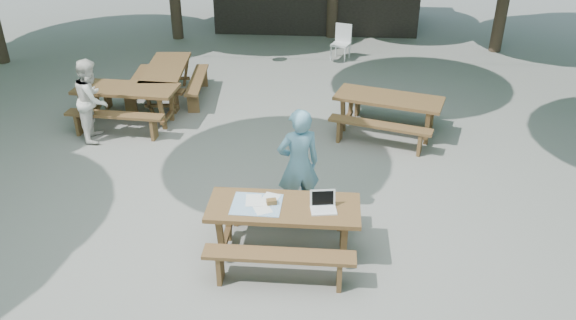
# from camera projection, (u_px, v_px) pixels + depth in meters

# --- Properties ---
(ground) EXTENTS (80.00, 80.00, 0.00)m
(ground) POSITION_uv_depth(u_px,v_px,m) (261.00, 199.00, 8.86)
(ground) COLOR slate
(ground) RESTS_ON ground
(main_picnic_table) EXTENTS (2.00, 1.58, 0.75)m
(main_picnic_table) POSITION_uv_depth(u_px,v_px,m) (284.00, 228.00, 7.50)
(main_picnic_table) COLOR brown
(main_picnic_table) RESTS_ON ground
(picnic_table_nw) EXTENTS (2.05, 1.70, 0.75)m
(picnic_table_nw) POSITION_uv_depth(u_px,v_px,m) (128.00, 104.00, 11.19)
(picnic_table_nw) COLOR brown
(picnic_table_nw) RESTS_ON ground
(picnic_table_ne) EXTENTS (2.27, 2.06, 0.75)m
(picnic_table_ne) POSITION_uv_depth(u_px,v_px,m) (387.00, 115.00, 10.76)
(picnic_table_ne) COLOR brown
(picnic_table_ne) RESTS_ON ground
(picnic_table_far_w) EXTENTS (1.74, 2.06, 0.75)m
(picnic_table_far_w) POSITION_uv_depth(u_px,v_px,m) (168.00, 82.00, 12.27)
(picnic_table_far_w) COLOR brown
(picnic_table_far_w) RESTS_ON ground
(woman) EXTENTS (0.73, 0.61, 1.73)m
(woman) POSITION_uv_depth(u_px,v_px,m) (298.00, 165.00, 8.05)
(woman) COLOR #68A1BD
(woman) RESTS_ON ground
(second_person) EXTENTS (0.71, 0.85, 1.55)m
(second_person) POSITION_uv_depth(u_px,v_px,m) (92.00, 100.00, 10.40)
(second_person) COLOR white
(second_person) RESTS_ON ground
(plastic_chair) EXTENTS (0.56, 0.56, 0.90)m
(plastic_chair) POSITION_uv_depth(u_px,v_px,m) (341.00, 50.00, 14.73)
(plastic_chair) COLOR silver
(plastic_chair) RESTS_ON ground
(laptop) EXTENTS (0.37, 0.31, 0.24)m
(laptop) POSITION_uv_depth(u_px,v_px,m) (323.00, 205.00, 7.24)
(laptop) COLOR white
(laptop) RESTS_ON main_picnic_table
(tabletop_clutter) EXTENTS (0.66, 0.59, 0.08)m
(tabletop_clutter) POSITION_uv_depth(u_px,v_px,m) (260.00, 204.00, 7.35)
(tabletop_clutter) COLOR #3984C4
(tabletop_clutter) RESTS_ON main_picnic_table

